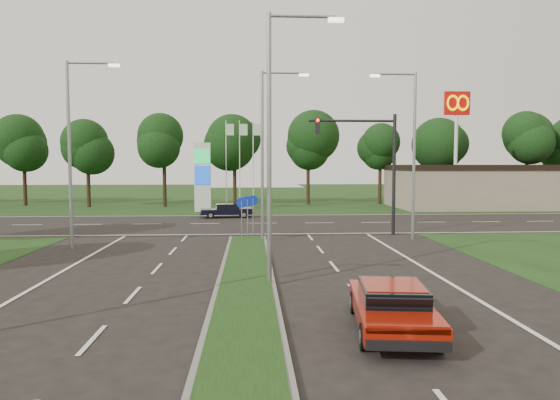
{
  "coord_description": "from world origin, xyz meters",
  "views": [
    {
      "loc": [
        0.19,
        -10.54,
        4.06
      ],
      "look_at": [
        1.74,
        15.98,
        2.2
      ],
      "focal_mm": 32.0,
      "sensor_mm": 36.0,
      "label": 1
    }
  ],
  "objects": [
    {
      "name": "streetlight_median_near",
      "position": [
        1.0,
        6.0,
        5.08
      ],
      "size": [
        2.53,
        0.22,
        9.0
      ],
      "color": "gray",
      "rests_on": "ground"
    },
    {
      "name": "streetlight_median_far",
      "position": [
        1.0,
        16.0,
        5.08
      ],
      "size": [
        2.53,
        0.22,
        9.0
      ],
      "color": "gray",
      "rests_on": "ground"
    },
    {
      "name": "ground",
      "position": [
        0.0,
        0.0,
        0.0
      ],
      "size": [
        160.0,
        160.0,
        0.0
      ],
      "primitive_type": "plane",
      "color": "black",
      "rests_on": "ground"
    },
    {
      "name": "commercial_building",
      "position": [
        22.0,
        36.0,
        2.0
      ],
      "size": [
        16.0,
        9.0,
        4.0
      ],
      "primitive_type": "cube",
      "color": "gray",
      "rests_on": "ground"
    },
    {
      "name": "treeline_far",
      "position": [
        0.1,
        39.93,
        6.83
      ],
      "size": [
        6.0,
        6.0,
        9.9
      ],
      "color": "black",
      "rests_on": "ground"
    },
    {
      "name": "mcdonalds_sign",
      "position": [
        18.0,
        31.97,
        7.99
      ],
      "size": [
        2.2,
        0.47,
        10.4
      ],
      "color": "silver",
      "rests_on": "ground"
    },
    {
      "name": "median_kerb",
      "position": [
        0.0,
        4.0,
        0.06
      ],
      "size": [
        2.0,
        26.0,
        0.12
      ],
      "primitive_type": "cube",
      "color": "slate",
      "rests_on": "ground"
    },
    {
      "name": "median_signs",
      "position": [
        0.0,
        16.4,
        1.71
      ],
      "size": [
        1.16,
        1.76,
        2.38
      ],
      "color": "gray",
      "rests_on": "ground"
    },
    {
      "name": "navy_sedan",
      "position": [
        -1.68,
        28.0,
        0.58
      ],
      "size": [
        4.09,
        2.07,
        1.08
      ],
      "rotation": [
        0.0,
        0.0,
        1.69
      ],
      "color": "black",
      "rests_on": "ground"
    },
    {
      "name": "cross_road",
      "position": [
        0.0,
        24.0,
        0.0
      ],
      "size": [
        160.0,
        12.0,
        0.02
      ],
      "primitive_type": "cube",
      "color": "black",
      "rests_on": "ground"
    },
    {
      "name": "streetlight_left_far",
      "position": [
        -8.3,
        14.0,
        5.08
      ],
      "size": [
        2.53,
        0.22,
        9.0
      ],
      "color": "gray",
      "rests_on": "ground"
    },
    {
      "name": "gas_pylon",
      "position": [
        -3.79,
        33.05,
        3.2
      ],
      "size": [
        5.8,
        1.26,
        8.0
      ],
      "color": "silver",
      "rests_on": "ground"
    },
    {
      "name": "red_sedan",
      "position": [
        3.63,
        1.26,
        0.63
      ],
      "size": [
        2.28,
        4.48,
        1.18
      ],
      "rotation": [
        0.0,
        0.0,
        -0.12
      ],
      "color": "#9F1708",
      "rests_on": "ground"
    },
    {
      "name": "traffic_signal",
      "position": [
        7.19,
        18.0,
        4.65
      ],
      "size": [
        5.1,
        0.42,
        7.0
      ],
      "color": "black",
      "rests_on": "ground"
    },
    {
      "name": "verge_far",
      "position": [
        0.0,
        55.0,
        0.0
      ],
      "size": [
        160.0,
        50.0,
        0.02
      ],
      "primitive_type": "cube",
      "color": "#193311",
      "rests_on": "ground"
    },
    {
      "name": "streetlight_right_far",
      "position": [
        8.8,
        16.0,
        5.08
      ],
      "size": [
        2.53,
        0.22,
        9.0
      ],
      "rotation": [
        0.0,
        0.0,
        3.14
      ],
      "color": "gray",
      "rests_on": "ground"
    }
  ]
}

